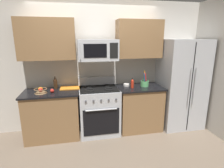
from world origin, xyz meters
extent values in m
plane|color=#6B5B4C|center=(0.00, 0.00, 0.00)|extent=(16.00, 16.00, 0.00)
cube|color=beige|center=(0.00, 1.03, 1.30)|extent=(8.00, 0.10, 2.60)
cube|color=olive|center=(-0.89, 0.64, 0.44)|extent=(0.97, 0.60, 0.88)
cube|color=black|center=(-0.89, 0.64, 0.90)|extent=(1.01, 0.64, 0.03)
cube|color=#B2B5BA|center=(0.00, 0.64, 0.46)|extent=(0.76, 0.64, 0.91)
cube|color=black|center=(0.00, 0.32, 0.36)|extent=(0.67, 0.01, 0.51)
cylinder|color=#B2B5BA|center=(0.00, 0.29, 0.62)|extent=(0.57, 0.02, 0.02)
cube|color=black|center=(0.00, 0.64, 0.92)|extent=(0.73, 0.57, 0.02)
cube|color=#B2B5BA|center=(0.00, 0.93, 1.00)|extent=(0.76, 0.06, 0.18)
torus|color=black|center=(-0.18, 0.51, 0.93)|extent=(0.17, 0.17, 0.02)
torus|color=black|center=(0.18, 0.51, 0.93)|extent=(0.17, 0.17, 0.02)
torus|color=black|center=(-0.18, 0.77, 0.93)|extent=(0.17, 0.17, 0.02)
torus|color=black|center=(0.18, 0.77, 0.93)|extent=(0.17, 0.17, 0.02)
cylinder|color=#4C4C51|center=(-0.27, 0.31, 0.79)|extent=(0.04, 0.02, 0.04)
cylinder|color=#4C4C51|center=(-0.14, 0.31, 0.79)|extent=(0.04, 0.02, 0.04)
cylinder|color=#4C4C51|center=(0.00, 0.31, 0.79)|extent=(0.04, 0.02, 0.04)
cylinder|color=#4C4C51|center=(0.14, 0.31, 0.79)|extent=(0.04, 0.02, 0.04)
cylinder|color=#4C4C51|center=(0.27, 0.31, 0.79)|extent=(0.04, 0.02, 0.04)
cube|color=olive|center=(0.84, 0.64, 0.44)|extent=(0.86, 0.60, 0.88)
cube|color=black|center=(0.84, 0.64, 0.90)|extent=(0.90, 0.64, 0.03)
cube|color=#B2B5BA|center=(1.75, 0.63, 0.92)|extent=(0.87, 0.71, 1.85)
cube|color=black|center=(1.75, 0.27, 0.92)|extent=(0.01, 0.01, 1.75)
cylinder|color=#B2B5BA|center=(1.70, 0.24, 0.97)|extent=(0.02, 0.02, 0.74)
cylinder|color=#B2B5BA|center=(1.80, 0.24, 0.97)|extent=(0.02, 0.02, 0.74)
cube|color=#B2B5BA|center=(0.00, 0.67, 1.65)|extent=(0.73, 0.40, 0.38)
cube|color=black|center=(-0.07, 0.47, 1.65)|extent=(0.40, 0.01, 0.24)
cube|color=black|center=(0.26, 0.47, 1.65)|extent=(0.15, 0.01, 0.27)
cylinder|color=#B2B5BA|center=(-0.33, 0.44, 1.65)|extent=(0.02, 0.02, 0.27)
cube|color=olive|center=(-0.90, 0.81, 1.85)|extent=(1.00, 0.34, 0.73)
cube|color=olive|center=(0.85, 0.81, 1.85)|extent=(0.89, 0.34, 0.73)
cylinder|color=#59AD66|center=(0.95, 0.66, 0.97)|extent=(0.16, 0.16, 0.11)
cylinder|color=black|center=(0.95, 0.66, 0.98)|extent=(0.13, 0.13, 0.10)
cylinder|color=orange|center=(0.95, 0.66, 1.08)|extent=(0.05, 0.03, 0.30)
cylinder|color=green|center=(0.93, 0.67, 1.06)|extent=(0.04, 0.06, 0.24)
cylinder|color=blue|center=(0.94, 0.65, 1.06)|extent=(0.05, 0.03, 0.25)
cylinder|color=red|center=(0.96, 0.63, 1.06)|extent=(0.06, 0.04, 0.26)
cone|color=brown|center=(-1.05, 0.59, 0.95)|extent=(0.22, 0.22, 0.07)
torus|color=brown|center=(-1.05, 0.59, 0.98)|extent=(0.23, 0.23, 0.02)
sphere|color=red|center=(-1.05, 0.56, 0.97)|extent=(0.07, 0.07, 0.07)
sphere|color=orange|center=(-1.05, 0.59, 0.98)|extent=(0.08, 0.08, 0.08)
sphere|color=yellow|center=(-1.06, 0.62, 0.97)|extent=(0.07, 0.07, 0.07)
sphere|color=#9EB74C|center=(-1.06, 0.59, 0.97)|extent=(0.07, 0.07, 0.07)
sphere|color=red|center=(-0.85, 0.57, 0.95)|extent=(0.07, 0.07, 0.07)
cube|color=orange|center=(-0.53, 0.81, 0.92)|extent=(0.41, 0.27, 0.02)
cylinder|color=#382314|center=(-0.82, 0.83, 1.00)|extent=(0.07, 0.07, 0.18)
cone|color=#382314|center=(-0.82, 0.83, 1.11)|extent=(0.06, 0.06, 0.05)
cylinder|color=black|center=(-0.82, 0.83, 1.14)|extent=(0.03, 0.03, 0.01)
cylinder|color=red|center=(0.66, 0.60, 0.98)|extent=(0.06, 0.06, 0.14)
cone|color=red|center=(0.66, 0.60, 1.07)|extent=(0.05, 0.05, 0.04)
cylinder|color=black|center=(0.66, 0.60, 1.10)|extent=(0.02, 0.02, 0.01)
cylinder|color=white|center=(0.59, 0.75, 0.93)|extent=(0.12, 0.12, 0.04)
torus|color=white|center=(0.59, 0.75, 0.95)|extent=(0.12, 0.12, 0.01)
camera|label=1|loc=(-0.42, -2.71, 1.88)|focal=29.00mm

